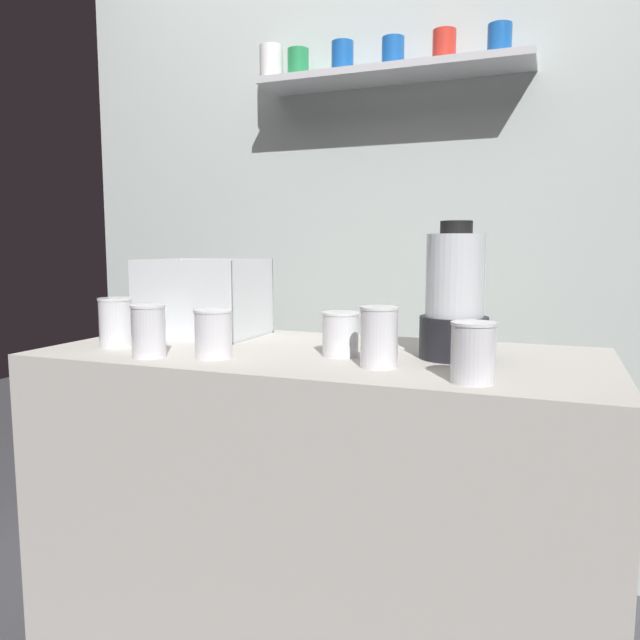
{
  "coord_description": "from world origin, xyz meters",
  "views": [
    {
      "loc": [
        0.54,
        -1.41,
        1.16
      ],
      "look_at": [
        0.0,
        0.0,
        0.98
      ],
      "focal_mm": 33.94,
      "sensor_mm": 36.0,
      "label": 1
    }
  ],
  "objects_px": {
    "juice_cup_carrot_right": "(341,336)",
    "juice_cup_mango_rightmost": "(473,356)",
    "juice_cup_pomegranate_left": "(149,334)",
    "juice_cup_orange_middle": "(213,336)",
    "juice_cup_beet_far_right": "(379,339)",
    "carrot_display_bin": "(203,312)",
    "juice_cup_beet_far_left": "(116,326)",
    "blender_pitcher": "(454,301)"
  },
  "relations": [
    {
      "from": "juice_cup_carrot_right",
      "to": "juice_cup_mango_rightmost",
      "type": "xyz_separation_m",
      "value": [
        0.34,
        -0.18,
        0.0
      ]
    },
    {
      "from": "juice_cup_pomegranate_left",
      "to": "juice_cup_carrot_right",
      "type": "distance_m",
      "value": 0.46
    },
    {
      "from": "juice_cup_pomegranate_left",
      "to": "juice_cup_orange_middle",
      "type": "distance_m",
      "value": 0.16
    },
    {
      "from": "juice_cup_orange_middle",
      "to": "juice_cup_beet_far_right",
      "type": "relative_size",
      "value": 0.87
    },
    {
      "from": "juice_cup_orange_middle",
      "to": "juice_cup_beet_far_right",
      "type": "bearing_deg",
      "value": 4.55
    },
    {
      "from": "juice_cup_orange_middle",
      "to": "juice_cup_mango_rightmost",
      "type": "bearing_deg",
      "value": -4.99
    },
    {
      "from": "carrot_display_bin",
      "to": "juice_cup_beet_far_left",
      "type": "xyz_separation_m",
      "value": [
        -0.1,
        -0.26,
        -0.01
      ]
    },
    {
      "from": "juice_cup_orange_middle",
      "to": "juice_cup_carrot_right",
      "type": "bearing_deg",
      "value": 25.41
    },
    {
      "from": "blender_pitcher",
      "to": "juice_cup_mango_rightmost",
      "type": "height_order",
      "value": "blender_pitcher"
    },
    {
      "from": "juice_cup_beet_far_left",
      "to": "juice_cup_orange_middle",
      "type": "distance_m",
      "value": 0.33
    },
    {
      "from": "juice_cup_beet_far_left",
      "to": "juice_cup_pomegranate_left",
      "type": "height_order",
      "value": "juice_cup_beet_far_left"
    },
    {
      "from": "blender_pitcher",
      "to": "juice_cup_pomegranate_left",
      "type": "distance_m",
      "value": 0.73
    },
    {
      "from": "juice_cup_orange_middle",
      "to": "juice_cup_beet_far_right",
      "type": "height_order",
      "value": "juice_cup_beet_far_right"
    },
    {
      "from": "blender_pitcher",
      "to": "juice_cup_mango_rightmost",
      "type": "distance_m",
      "value": 0.28
    },
    {
      "from": "juice_cup_beet_far_right",
      "to": "blender_pitcher",
      "type": "bearing_deg",
      "value": 50.58
    },
    {
      "from": "blender_pitcher",
      "to": "juice_cup_pomegranate_left",
      "type": "bearing_deg",
      "value": -160.44
    },
    {
      "from": "juice_cup_carrot_right",
      "to": "juice_cup_mango_rightmost",
      "type": "bearing_deg",
      "value": -28.75
    },
    {
      "from": "juice_cup_orange_middle",
      "to": "juice_cup_carrot_right",
      "type": "relative_size",
      "value": 1.08
    },
    {
      "from": "juice_cup_carrot_right",
      "to": "juice_cup_orange_middle",
      "type": "bearing_deg",
      "value": -154.59
    },
    {
      "from": "blender_pitcher",
      "to": "juice_cup_orange_middle",
      "type": "bearing_deg",
      "value": -159.73
    },
    {
      "from": "carrot_display_bin",
      "to": "juice_cup_beet_far_right",
      "type": "xyz_separation_m",
      "value": [
        0.62,
        -0.28,
        -0.01
      ]
    },
    {
      "from": "juice_cup_orange_middle",
      "to": "juice_cup_carrot_right",
      "type": "height_order",
      "value": "juice_cup_orange_middle"
    },
    {
      "from": "juice_cup_carrot_right",
      "to": "carrot_display_bin",
      "type": "bearing_deg",
      "value": 159.91
    },
    {
      "from": "juice_cup_beet_far_left",
      "to": "juice_cup_carrot_right",
      "type": "xyz_separation_m",
      "value": [
        0.6,
        0.08,
        -0.01
      ]
    },
    {
      "from": "juice_cup_carrot_right",
      "to": "juice_cup_mango_rightmost",
      "type": "height_order",
      "value": "juice_cup_mango_rightmost"
    },
    {
      "from": "carrot_display_bin",
      "to": "juice_cup_orange_middle",
      "type": "distance_m",
      "value": 0.39
    },
    {
      "from": "carrot_display_bin",
      "to": "juice_cup_beet_far_left",
      "type": "relative_size",
      "value": 2.57
    },
    {
      "from": "carrot_display_bin",
      "to": "juice_cup_beet_far_right",
      "type": "bearing_deg",
      "value": -24.33
    },
    {
      "from": "blender_pitcher",
      "to": "juice_cup_beet_far_left",
      "type": "xyz_separation_m",
      "value": [
        -0.86,
        -0.15,
        -0.08
      ]
    },
    {
      "from": "juice_cup_beet_far_right",
      "to": "juice_cup_mango_rightmost",
      "type": "distance_m",
      "value": 0.23
    },
    {
      "from": "juice_cup_carrot_right",
      "to": "juice_cup_beet_far_right",
      "type": "xyz_separation_m",
      "value": [
        0.12,
        -0.1,
        0.01
      ]
    },
    {
      "from": "blender_pitcher",
      "to": "juice_cup_beet_far_left",
      "type": "height_order",
      "value": "blender_pitcher"
    },
    {
      "from": "juice_cup_pomegranate_left",
      "to": "juice_cup_mango_rightmost",
      "type": "bearing_deg",
      "value": -0.55
    },
    {
      "from": "juice_cup_beet_far_left",
      "to": "juice_cup_mango_rightmost",
      "type": "height_order",
      "value": "juice_cup_beet_far_left"
    },
    {
      "from": "juice_cup_orange_middle",
      "to": "juice_cup_mango_rightmost",
      "type": "distance_m",
      "value": 0.61
    },
    {
      "from": "juice_cup_pomegranate_left",
      "to": "juice_cup_carrot_right",
      "type": "xyz_separation_m",
      "value": [
        0.43,
        0.18,
        -0.01
      ]
    },
    {
      "from": "blender_pitcher",
      "to": "juice_cup_beet_far_left",
      "type": "relative_size",
      "value": 2.49
    },
    {
      "from": "juice_cup_beet_far_left",
      "to": "juice_cup_orange_middle",
      "type": "bearing_deg",
      "value": -8.73
    },
    {
      "from": "juice_cup_pomegranate_left",
      "to": "juice_cup_mango_rightmost",
      "type": "xyz_separation_m",
      "value": [
        0.76,
        -0.01,
        -0.0
      ]
    },
    {
      "from": "juice_cup_pomegranate_left",
      "to": "juice_cup_beet_far_right",
      "type": "xyz_separation_m",
      "value": [
        0.55,
        0.08,
        0.01
      ]
    },
    {
      "from": "blender_pitcher",
      "to": "juice_cup_carrot_right",
      "type": "height_order",
      "value": "blender_pitcher"
    },
    {
      "from": "blender_pitcher",
      "to": "juice_cup_beet_far_right",
      "type": "distance_m",
      "value": 0.23
    }
  ]
}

